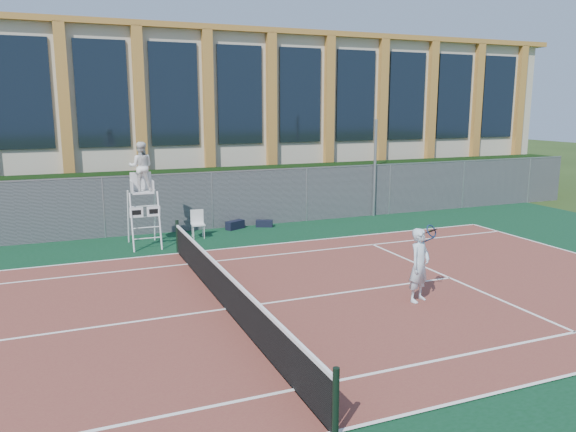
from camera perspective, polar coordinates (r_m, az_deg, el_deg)
name	(u,v)px	position (r m, az deg, el deg)	size (l,w,h in m)	color
ground	(226,310)	(13.40, -6.29, -9.49)	(120.00, 120.00, 0.00)	#233814
apron	(215,297)	(14.30, -7.42, -8.15)	(36.00, 20.00, 0.01)	#0B3219
tennis_court	(226,309)	(13.39, -6.29, -9.41)	(23.77, 10.97, 0.02)	brown
tennis_net	(226,288)	(13.22, -6.34, -7.31)	(0.10, 11.30, 1.10)	black
fence	(160,204)	(21.46, -12.89, 1.16)	(40.00, 0.06, 2.20)	#595E60
hedge	(155,200)	(22.63, -13.40, 1.64)	(40.00, 1.40, 2.20)	black
building	(127,117)	(30.23, -16.08, 9.61)	(45.00, 10.60, 8.22)	beige
steel_pole	(375,168)	(24.42, 8.81, 4.80)	(0.12, 0.12, 4.16)	#9EA0A5
umpire_chair	(141,170)	(19.41, -14.70, 4.58)	(1.00, 1.54, 3.58)	white
plastic_chair	(198,221)	(20.56, -9.18, -0.53)	(0.51, 0.51, 1.01)	silver
sports_bag_near	(235,225)	(21.86, -5.40, -0.90)	(0.77, 0.31, 0.33)	black
sports_bag_far	(264,223)	(22.19, -2.43, -0.77)	(0.66, 0.28, 0.26)	black
tennis_player	(420,265)	(13.93, 13.22, -4.86)	(1.06, 0.78, 1.81)	silver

